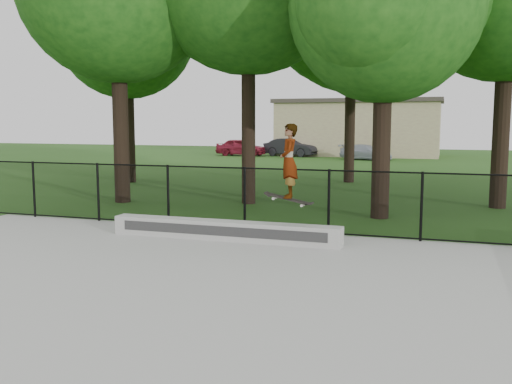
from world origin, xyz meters
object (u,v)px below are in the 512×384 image
(skater_airborne, at_px, (289,163))
(car_b, at_px, (291,147))
(car_a, at_px, (241,147))
(car_c, at_px, (366,152))
(grind_ledge, at_px, (224,230))

(skater_airborne, bearing_deg, car_b, 104.83)
(car_a, bearing_deg, car_c, -99.54)
(skater_airborne, bearing_deg, car_c, 94.35)
(car_b, height_order, car_c, car_b)
(grind_ledge, height_order, car_a, car_a)
(car_c, bearing_deg, car_a, 95.09)
(skater_airborne, bearing_deg, car_a, 111.61)
(car_a, height_order, car_c, car_a)
(car_a, bearing_deg, grind_ledge, -159.90)
(grind_ledge, relative_size, skater_airborne, 3.05)
(grind_ledge, distance_m, car_c, 28.05)
(grind_ledge, height_order, car_c, car_c)
(car_a, relative_size, car_c, 1.15)
(car_b, xyz_separation_m, car_c, (5.92, -2.32, -0.15))
(car_b, bearing_deg, car_c, -98.40)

